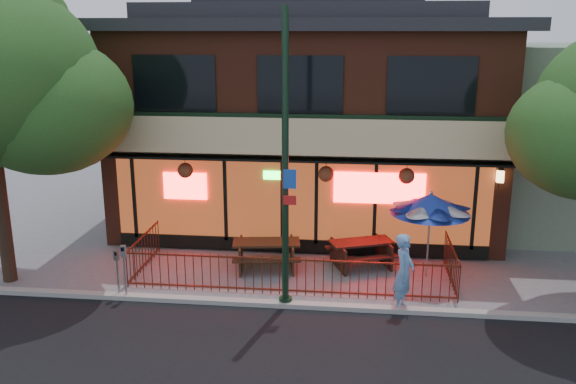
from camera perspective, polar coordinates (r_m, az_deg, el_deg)
name	(u,v)px	position (r m, az deg, el deg)	size (l,w,h in m)	color
ground	(287,298)	(15.45, -0.07, -9.88)	(80.00, 80.00, 0.00)	gray
curb	(285,304)	(14.97, -0.28, -10.47)	(80.00, 0.25, 0.12)	#999993
restaurant_building	(310,100)	(21.23, 2.10, 8.57)	(12.96, 9.49, 8.05)	brown
neighbor_building	(573,135)	(23.13, 25.11, 4.89)	(6.00, 7.00, 6.00)	gray
patio_fence	(289,267)	(15.66, 0.14, -7.02)	(8.44, 2.62, 1.00)	#4F1C11
street_light	(285,180)	(14.02, -0.25, 1.17)	(0.43, 0.32, 7.00)	black
picnic_table_left	(266,251)	(17.08, -2.03, -5.49)	(2.04, 1.68, 0.79)	#3C2715
picnic_table_right	(361,250)	(17.35, 6.86, -5.37)	(2.11, 1.88, 0.75)	#371C13
patio_umbrella	(431,204)	(16.47, 13.20, -1.09)	(2.10, 2.10, 2.40)	gray
pedestrian	(404,273)	(14.72, 10.79, -7.42)	(0.70, 0.46, 1.91)	#6696CC
parking_meter_near	(124,263)	(15.57, -15.08, -6.43)	(0.14, 0.12, 1.40)	#919499
parking_meter_far	(117,266)	(15.76, -15.70, -6.65)	(0.14, 0.13, 1.24)	gray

